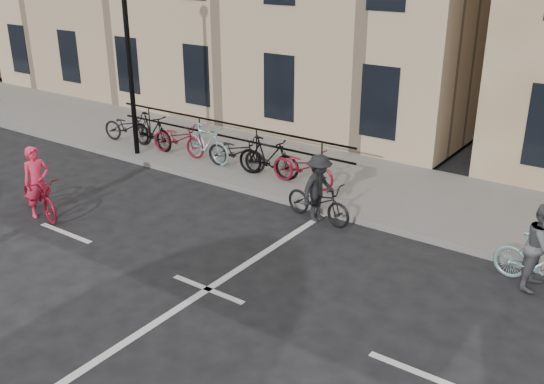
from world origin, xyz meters
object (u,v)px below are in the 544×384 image
Objects in this scene: cyclist_pink at (39,192)px; cyclist_grey at (541,254)px; lamp_post at (127,35)px; cyclist_dark at (319,195)px.

cyclist_pink reaches higher than cyclist_grey.
lamp_post is 7.18m from cyclist_dark.
lamp_post reaches higher than cyclist_dark.
lamp_post is at bearing 31.51° from cyclist_pink.
cyclist_grey is 4.70m from cyclist_dark.
lamp_post is at bearing 91.36° from cyclist_dark.
cyclist_grey is at bearing -4.69° from lamp_post.
cyclist_pink is 1.08× the size of cyclist_dark.
cyclist_pink is 1.14× the size of cyclist_grey.
lamp_post is 11.62m from cyclist_grey.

